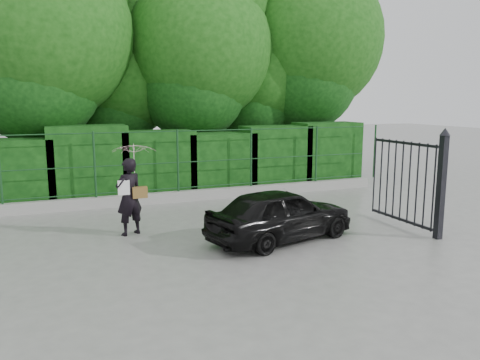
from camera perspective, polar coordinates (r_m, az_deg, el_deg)
name	(u,v)px	position (r m, az deg, el deg)	size (l,w,h in m)	color
ground	(215,247)	(9.51, -3.03, -8.18)	(80.00, 80.00, 0.00)	gray
kerb	(165,197)	(13.68, -9.12, -2.11)	(14.00, 0.25, 0.30)	#9E9E99
fence	(172,161)	(13.55, -8.33, 2.30)	(14.13, 0.06, 1.80)	#163F1D
hedge	(157,163)	(14.50, -10.05, 2.06)	(14.20, 1.20, 2.21)	black
trees	(173,50)	(16.89, -8.15, 15.37)	(17.10, 6.15, 8.08)	black
gate	(425,180)	(10.99, 21.59, -0.04)	(0.22, 2.33, 2.36)	black
woman	(133,175)	(10.40, -12.96, 0.58)	(0.99, 0.96, 2.00)	black
car	(281,214)	(9.86, 4.99, -4.16)	(1.33, 3.30, 1.12)	black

